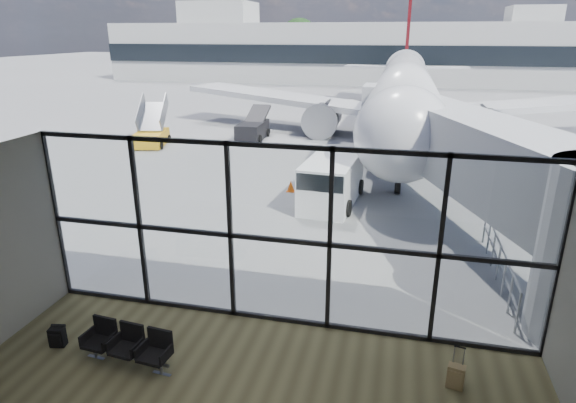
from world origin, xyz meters
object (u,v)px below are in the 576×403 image
at_px(airliner, 404,89).
at_px(service_van, 331,181).
at_px(suitcase, 456,376).
at_px(backpack, 57,337).
at_px(seating_row, 129,343).
at_px(mobile_stairs, 151,136).
at_px(belt_loader, 253,129).

relative_size(airliner, service_van, 8.41).
distance_m(suitcase, service_van, 11.28).
xyz_separation_m(backpack, airliner, (7.23, 27.76, 2.75)).
bearing_deg(seating_row, airliner, 84.72).
bearing_deg(mobile_stairs, suitcase, -62.17).
xyz_separation_m(backpack, service_van, (4.60, 11.14, 0.74)).
xyz_separation_m(seating_row, service_van, (2.68, 11.28, 0.48)).
relative_size(backpack, mobile_stairs, 0.13).
relative_size(backpack, belt_loader, 0.12).
xyz_separation_m(suitcase, airliner, (-1.47, 27.09, 2.72)).
bearing_deg(suitcase, belt_loader, 129.19).
height_order(backpack, suitcase, suitcase).
relative_size(service_van, mobile_stairs, 1.19).
xyz_separation_m(service_van, belt_loader, (-7.02, 11.57, -0.32)).
distance_m(seating_row, backpack, 1.95).
bearing_deg(mobile_stairs, belt_loader, 16.22).
relative_size(seating_row, suitcase, 2.24).
distance_m(airliner, service_van, 16.94).
bearing_deg(seating_row, mobile_stairs, 122.65).
xyz_separation_m(seating_row, mobile_stairs, (-10.02, 19.53, 0.09)).
distance_m(seating_row, airliner, 28.50).
height_order(suitcase, belt_loader, belt_loader).
distance_m(seating_row, belt_loader, 23.25).
xyz_separation_m(backpack, suitcase, (8.70, 0.66, 0.03)).
bearing_deg(airliner, service_van, -99.23).
distance_m(suitcase, airliner, 27.27).
distance_m(suitcase, belt_loader, 24.69).
bearing_deg(service_van, airliner, 85.21).
xyz_separation_m(seating_row, suitcase, (6.78, 0.80, -0.23)).
bearing_deg(backpack, suitcase, -6.53).
relative_size(backpack, suitcase, 0.55).
relative_size(seating_row, service_van, 0.45).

